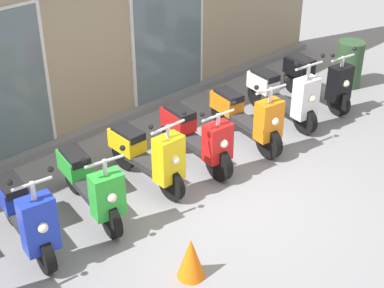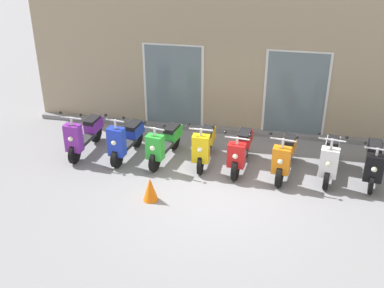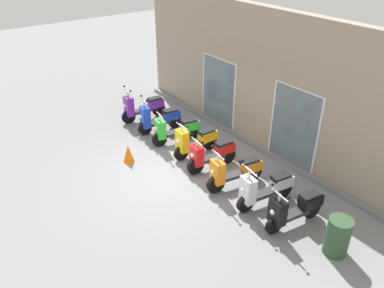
# 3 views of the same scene
# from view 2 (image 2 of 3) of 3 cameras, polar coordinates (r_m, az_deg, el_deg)

# --- Properties ---
(ground_plane) EXTENTS (40.00, 40.00, 0.00)m
(ground_plane) POSITION_cam_2_polar(r_m,az_deg,el_deg) (10.56, 2.80, -5.32)
(ground_plane) COLOR gray
(storefront_facade) EXTENTS (10.72, 0.50, 4.09)m
(storefront_facade) POSITION_cam_2_polar(r_m,az_deg,el_deg) (12.52, 5.08, 9.99)
(storefront_facade) COLOR gray
(storefront_facade) RESTS_ON ground_plane
(scooter_purple) EXTENTS (0.58, 1.64, 1.28)m
(scooter_purple) POSITION_cam_2_polar(r_m,az_deg,el_deg) (12.06, -12.54, 1.12)
(scooter_purple) COLOR black
(scooter_purple) RESTS_ON ground_plane
(scooter_blue) EXTENTS (0.59, 1.52, 1.29)m
(scooter_blue) POSITION_cam_2_polar(r_m,az_deg,el_deg) (11.68, -7.75, 0.55)
(scooter_blue) COLOR black
(scooter_blue) RESTS_ON ground_plane
(scooter_green) EXTENTS (0.65, 1.61, 1.19)m
(scooter_green) POSITION_cam_2_polar(r_m,az_deg,el_deg) (11.49, -3.24, 0.18)
(scooter_green) COLOR black
(scooter_green) RESTS_ON ground_plane
(scooter_yellow) EXTENTS (0.61, 1.51, 1.22)m
(scooter_yellow) POSITION_cam_2_polar(r_m,az_deg,el_deg) (11.31, 1.47, -0.08)
(scooter_yellow) COLOR black
(scooter_yellow) RESTS_ON ground_plane
(scooter_red) EXTENTS (0.61, 1.56, 1.13)m
(scooter_red) POSITION_cam_2_polar(r_m,az_deg,el_deg) (11.17, 5.72, -0.71)
(scooter_red) COLOR black
(scooter_red) RESTS_ON ground_plane
(scooter_orange) EXTENTS (0.66, 1.63, 1.24)m
(scooter_orange) POSITION_cam_2_polar(r_m,az_deg,el_deg) (11.09, 10.83, -1.36)
(scooter_orange) COLOR black
(scooter_orange) RESTS_ON ground_plane
(scooter_white) EXTENTS (0.65, 1.59, 1.29)m
(scooter_white) POSITION_cam_2_polar(r_m,az_deg,el_deg) (11.21, 15.88, -1.53)
(scooter_white) COLOR black
(scooter_white) RESTS_ON ground_plane
(scooter_black) EXTENTS (0.62, 1.54, 1.16)m
(scooter_black) POSITION_cam_2_polar(r_m,az_deg,el_deg) (11.33, 20.48, -1.92)
(scooter_black) COLOR black
(scooter_black) RESTS_ON ground_plane
(traffic_cone) EXTENTS (0.32, 0.32, 0.52)m
(traffic_cone) POSITION_cam_2_polar(r_m,az_deg,el_deg) (10.11, -4.91, -5.29)
(traffic_cone) COLOR orange
(traffic_cone) RESTS_ON ground_plane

